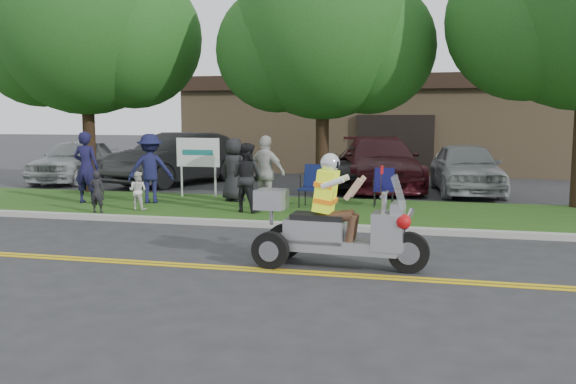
% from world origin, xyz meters
% --- Properties ---
extents(ground, '(120.00, 120.00, 0.00)m').
position_xyz_m(ground, '(0.00, 0.00, 0.00)').
color(ground, '#28282B').
rests_on(ground, ground).
extents(centerline_near, '(60.00, 0.10, 0.01)m').
position_xyz_m(centerline_near, '(0.00, -0.58, 0.01)').
color(centerline_near, gold).
rests_on(centerline_near, ground).
extents(centerline_far, '(60.00, 0.10, 0.01)m').
position_xyz_m(centerline_far, '(0.00, -0.42, 0.01)').
color(centerline_far, gold).
rests_on(centerline_far, ground).
extents(curb, '(60.00, 0.25, 0.12)m').
position_xyz_m(curb, '(0.00, 3.05, 0.06)').
color(curb, '#A8A89E').
rests_on(curb, ground).
extents(grass_verge, '(60.00, 4.00, 0.10)m').
position_xyz_m(grass_verge, '(0.00, 5.20, 0.06)').
color(grass_verge, '#254713').
rests_on(grass_verge, ground).
extents(commercial_building, '(18.00, 8.20, 4.00)m').
position_xyz_m(commercial_building, '(2.00, 18.98, 2.01)').
color(commercial_building, '#9E7F5B').
rests_on(commercial_building, ground).
extents(tree_left, '(6.62, 5.40, 7.78)m').
position_xyz_m(tree_left, '(-6.44, 7.03, 4.85)').
color(tree_left, '#332114').
rests_on(tree_left, ground).
extents(tree_mid, '(5.88, 4.80, 7.05)m').
position_xyz_m(tree_mid, '(0.55, 7.23, 4.43)').
color(tree_mid, '#332114').
rests_on(tree_mid, ground).
extents(business_sign, '(1.25, 0.06, 1.75)m').
position_xyz_m(business_sign, '(-2.90, 6.60, 1.26)').
color(business_sign, silver).
rests_on(business_sign, ground).
extents(trike_scooter, '(2.74, 0.94, 1.79)m').
position_xyz_m(trike_scooter, '(1.97, -0.06, 0.63)').
color(trike_scooter, black).
rests_on(trike_scooter, ground).
extents(lawn_chair_a, '(0.63, 0.65, 1.05)m').
position_xyz_m(lawn_chair_a, '(0.58, 5.51, 0.70)').
color(lawn_chair_a, black).
rests_on(lawn_chair_a, grass_verge).
extents(lawn_chair_b, '(0.51, 0.53, 0.95)m').
position_xyz_m(lawn_chair_b, '(2.29, 6.05, 0.64)').
color(lawn_chair_b, black).
rests_on(lawn_chair_b, grass_verge).
extents(spectator_adult_left, '(0.69, 0.46, 1.86)m').
position_xyz_m(spectator_adult_left, '(-5.26, 4.78, 1.03)').
color(spectator_adult_left, '#151336').
rests_on(spectator_adult_left, grass_verge).
extents(spectator_adult_mid, '(0.93, 0.81, 1.63)m').
position_xyz_m(spectator_adult_mid, '(-0.78, 4.33, 0.92)').
color(spectator_adult_mid, black).
rests_on(spectator_adult_mid, grass_verge).
extents(spectator_adult_right, '(1.14, 0.76, 1.79)m').
position_xyz_m(spectator_adult_right, '(-0.42, 4.73, 1.00)').
color(spectator_adult_right, beige).
rests_on(spectator_adult_right, grass_verge).
extents(spectator_chair_a, '(1.32, 1.02, 1.79)m').
position_xyz_m(spectator_chair_a, '(-3.66, 5.21, 1.00)').
color(spectator_chair_a, '#16173D').
rests_on(spectator_chair_a, grass_verge).
extents(spectator_chair_b, '(0.96, 0.78, 1.68)m').
position_xyz_m(spectator_chair_b, '(-1.65, 6.00, 0.95)').
color(spectator_chair_b, black).
rests_on(spectator_chair_b, grass_verge).
extents(child_left, '(0.38, 0.27, 0.98)m').
position_xyz_m(child_left, '(-4.15, 3.40, 0.60)').
color(child_left, black).
rests_on(child_left, grass_verge).
extents(child_right, '(0.46, 0.36, 0.93)m').
position_xyz_m(child_right, '(-3.42, 3.99, 0.57)').
color(child_right, silver).
rests_on(child_right, grass_verge).
extents(parked_car_far_left, '(2.22, 4.71, 1.56)m').
position_xyz_m(parked_car_far_left, '(-9.00, 10.19, 0.78)').
color(parked_car_far_left, '#A5A7AC').
rests_on(parked_car_far_left, ground).
extents(parked_car_left, '(3.64, 5.71, 1.78)m').
position_xyz_m(parked_car_left, '(-5.15, 10.38, 0.89)').
color(parked_car_left, '#28282A').
rests_on(parked_car_left, ground).
extents(parked_car_mid, '(2.54, 5.07, 1.38)m').
position_xyz_m(parked_car_mid, '(1.35, 10.53, 0.69)').
color(parked_car_mid, black).
rests_on(parked_car_mid, ground).
extents(parked_car_right, '(3.51, 6.07, 1.66)m').
position_xyz_m(parked_car_right, '(1.79, 10.67, 0.83)').
color(parked_car_right, '#420F17').
rests_on(parked_car_right, ground).
extents(parked_car_far_right, '(2.36, 4.78, 1.57)m').
position_xyz_m(parked_car_far_right, '(4.46, 9.99, 0.78)').
color(parked_car_far_right, '#989B9E').
rests_on(parked_car_far_right, ground).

